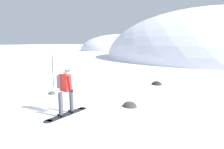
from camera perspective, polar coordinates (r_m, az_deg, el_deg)
ground_plane at (r=7.54m, az=-9.51°, el=-10.28°), size 300.00×300.00×0.00m
ridge_peak_main at (r=34.74m, az=26.36°, el=4.20°), size 32.92×29.63×15.09m
ridge_peak_far at (r=59.72m, az=1.68°, el=6.89°), size 22.54×20.28×9.23m
snowboarder_main at (r=7.06m, az=-13.14°, el=-3.98°), size 0.65×1.83×1.71m
piste_marker_near at (r=11.63m, az=-16.48°, el=1.74°), size 0.20×0.20×1.85m
rock_dark at (r=10.22m, az=-16.63°, el=-5.32°), size 0.39×0.33×0.28m
rock_mid at (r=12.16m, az=12.54°, el=-2.84°), size 0.60×0.51×0.42m
rock_small at (r=7.99m, az=5.03°, el=-9.07°), size 0.58×0.49×0.41m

